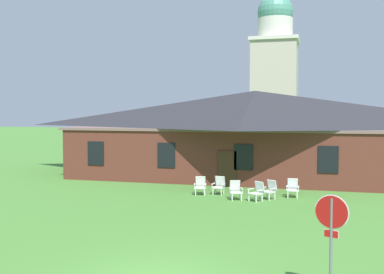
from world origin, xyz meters
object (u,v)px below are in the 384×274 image
at_px(stop_sign, 331,226).
at_px(lawn_chair_left_end, 236,190).
at_px(lawn_chair_near_door, 219,185).
at_px(lawn_chair_middle, 257,191).
at_px(lawn_chair_right_end, 270,189).
at_px(lawn_chair_far_side, 293,188).
at_px(lawn_chair_by_porch, 200,185).

height_order(stop_sign, lawn_chair_left_end, stop_sign).
xyz_separation_m(lawn_chair_near_door, lawn_chair_middle, (2.17, -1.28, 0.00)).
bearing_deg(lawn_chair_left_end, lawn_chair_middle, -3.66).
xyz_separation_m(stop_sign, lawn_chair_left_end, (-4.19, 11.33, -1.25)).
distance_m(stop_sign, lawn_chair_left_end, 12.15).
bearing_deg(lawn_chair_right_end, stop_sign, -77.90).
xyz_separation_m(lawn_chair_right_end, lawn_chair_far_side, (1.08, 0.84, 0.00)).
height_order(lawn_chair_by_porch, lawn_chair_right_end, same).
bearing_deg(lawn_chair_far_side, stop_sign, -83.42).
xyz_separation_m(lawn_chair_middle, lawn_chair_right_end, (0.55, 0.64, 0.00)).
xyz_separation_m(lawn_chair_near_door, lawn_chair_far_side, (3.81, 0.20, 0.00)).
distance_m(stop_sign, lawn_chair_right_end, 12.24).
height_order(lawn_chair_near_door, lawn_chair_middle, same).
height_order(lawn_chair_near_door, lawn_chair_far_side, same).
distance_m(stop_sign, lawn_chair_by_porch, 13.76).
bearing_deg(stop_sign, lawn_chair_left_end, 110.31).
height_order(lawn_chair_right_end, lawn_chair_far_side, same).
bearing_deg(lawn_chair_middle, lawn_chair_by_porch, 163.24).
bearing_deg(lawn_chair_near_door, stop_sign, -67.16).
height_order(lawn_chair_middle, lawn_chair_far_side, same).
bearing_deg(lawn_chair_near_door, lawn_chair_left_end, -48.01).
bearing_deg(lawn_chair_far_side, lawn_chair_by_porch, -173.54).
xyz_separation_m(stop_sign, lawn_chair_near_door, (-5.28, 12.54, -1.25)).
height_order(lawn_chair_by_porch, lawn_chair_left_end, same).
relative_size(lawn_chair_by_porch, lawn_chair_left_end, 1.00).
bearing_deg(lawn_chair_far_side, lawn_chair_middle, -137.90).
relative_size(stop_sign, lawn_chair_far_side, 2.59).
bearing_deg(lawn_chair_left_end, lawn_chair_far_side, 27.34).
bearing_deg(lawn_chair_right_end, lawn_chair_middle, -130.82).
distance_m(lawn_chair_by_porch, lawn_chair_left_end, 2.21).
bearing_deg(lawn_chair_left_end, stop_sign, -69.69).
height_order(lawn_chair_left_end, lawn_chair_far_side, same).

